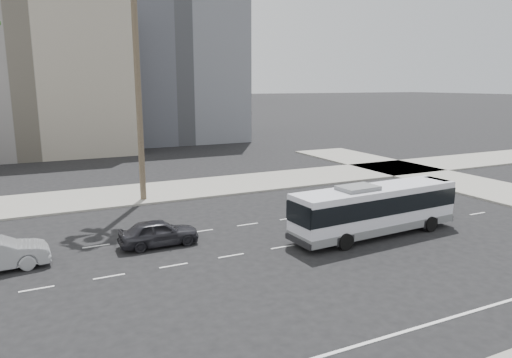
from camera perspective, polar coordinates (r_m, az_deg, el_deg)
ground at (r=25.28m, az=3.28°, el=-8.32°), size 700.00×700.00×0.00m
sidewalk_north at (r=39.00m, az=-7.84°, el=-1.14°), size 120.00×7.00×0.15m
midrise_beige_west at (r=65.74m, az=-26.64°, el=10.74°), size 24.00×18.00×18.00m
midrise_gray_center at (r=75.47m, az=-11.06°, el=14.73°), size 20.00×20.00×26.00m
civic_tower at (r=272.59m, az=-24.76°, el=16.95°), size 42.00×42.00×129.00m
highrise_right at (r=258.40m, az=-13.63°, el=17.15°), size 26.00×26.00×70.00m
highrise_far at (r=293.14m, az=-9.94°, el=15.62°), size 22.00×22.00×60.00m
city_bus at (r=27.61m, az=14.37°, el=-3.47°), size 10.73×3.01×3.05m
car_a at (r=25.82m, az=-11.82°, el=-6.43°), size 1.77×4.27×1.45m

